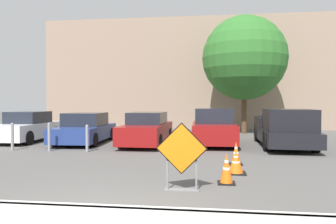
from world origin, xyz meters
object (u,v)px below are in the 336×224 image
(bollard_nearest, at_px, (87,138))
(bollard_third, at_px, (12,136))
(traffic_cone_second, at_px, (236,163))
(parked_car_second, at_px, (85,129))
(road_closed_sign, at_px, (182,154))
(parked_car_fourth, at_px, (213,128))
(pickup_truck, at_px, (285,130))
(parked_car_third, at_px, (147,129))
(bollard_second, at_px, (49,136))
(traffic_cone_nearest, at_px, (226,169))
(traffic_cone_third, at_px, (236,153))
(parked_car_nearest, at_px, (28,128))

(bollard_nearest, xyz_separation_m, bollard_third, (-3.07, 0.00, 0.03))
(traffic_cone_second, distance_m, parked_car_second, 8.74)
(road_closed_sign, relative_size, traffic_cone_second, 2.41)
(road_closed_sign, distance_m, parked_car_second, 9.32)
(bollard_nearest, bearing_deg, road_closed_sign, -51.17)
(parked_car_fourth, height_order, pickup_truck, same)
(parked_car_third, bearing_deg, bollard_second, 37.52)
(traffic_cone_nearest, relative_size, bollard_third, 0.65)
(parked_car_fourth, bearing_deg, traffic_cone_third, 96.03)
(parked_car_third, relative_size, bollard_third, 4.32)
(parked_car_nearest, height_order, parked_car_third, parked_car_nearest)
(bollard_nearest, relative_size, bollard_third, 0.95)
(parked_car_second, distance_m, bollard_second, 2.71)
(traffic_cone_nearest, bearing_deg, road_closed_sign, -142.32)
(traffic_cone_third, distance_m, parked_car_nearest, 10.69)
(bollard_third, bearing_deg, bollard_nearest, 0.00)
(parked_car_fourth, bearing_deg, parked_car_second, -0.91)
(parked_car_nearest, distance_m, parked_car_second, 2.98)
(parked_car_third, relative_size, pickup_truck, 0.86)
(traffic_cone_third, bearing_deg, pickup_truck, 60.89)
(road_closed_sign, bearing_deg, bollard_third, 144.70)
(parked_car_nearest, relative_size, bollard_second, 3.70)
(pickup_truck, bearing_deg, parked_car_second, -0.68)
(parked_car_second, distance_m, parked_car_fourth, 5.96)
(traffic_cone_second, relative_size, parked_car_second, 0.14)
(parked_car_nearest, xyz_separation_m, bollard_second, (2.59, -2.87, -0.09))
(parked_car_fourth, bearing_deg, road_closed_sign, 82.77)
(traffic_cone_second, bearing_deg, parked_car_fourth, 95.16)
(parked_car_nearest, height_order, parked_car_second, parked_car_nearest)
(parked_car_nearest, distance_m, bollard_nearest, 5.02)
(pickup_truck, height_order, bollard_nearest, pickup_truck)
(traffic_cone_third, xyz_separation_m, pickup_truck, (2.33, 4.18, 0.40))
(traffic_cone_third, height_order, parked_car_third, parked_car_third)
(traffic_cone_nearest, xyz_separation_m, bollard_nearest, (-5.05, 4.30, 0.20))
(traffic_cone_nearest, relative_size, pickup_truck, 0.13)
(road_closed_sign, xyz_separation_m, traffic_cone_third, (1.38, 3.17, -0.45))
(parked_car_second, xyz_separation_m, parked_car_third, (2.98, -0.13, 0.03))
(traffic_cone_nearest, bearing_deg, pickup_truck, 67.51)
(parked_car_third, distance_m, bollard_third, 5.53)
(bollard_second, bearing_deg, traffic_cone_third, -15.05)
(parked_car_third, xyz_separation_m, bollard_nearest, (-1.84, -2.54, -0.13))
(traffic_cone_third, bearing_deg, parked_car_second, 145.36)
(road_closed_sign, relative_size, parked_car_fourth, 0.35)
(parked_car_third, distance_m, parked_car_fourth, 2.99)
(pickup_truck, distance_m, bollard_nearest, 8.11)
(parked_car_second, relative_size, parked_car_fourth, 1.07)
(bollard_second, bearing_deg, traffic_cone_nearest, -33.14)
(traffic_cone_third, xyz_separation_m, bollard_third, (-8.52, 1.88, 0.23))
(traffic_cone_second, xyz_separation_m, parked_car_second, (-6.49, 5.84, 0.35))
(road_closed_sign, distance_m, traffic_cone_nearest, 1.31)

